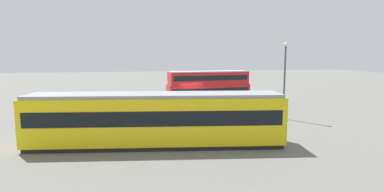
% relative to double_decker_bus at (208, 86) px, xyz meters
% --- Properties ---
extents(ground_plane, '(160.00, 160.00, 0.00)m').
position_rel_double_decker_bus_xyz_m(ground_plane, '(2.41, 2.06, -1.94)').
color(ground_plane, slate).
extents(double_decker_bus, '(10.17, 3.06, 3.78)m').
position_rel_double_decker_bus_xyz_m(double_decker_bus, '(0.00, 0.00, 0.00)').
color(double_decker_bus, red).
rests_on(double_decker_bus, ground).
extents(tram_yellow, '(15.85, 5.14, 3.29)m').
position_rel_double_decker_bus_xyz_m(tram_yellow, '(8.13, 17.12, -0.23)').
color(tram_yellow, yellow).
rests_on(tram_yellow, ground).
extents(pedestrian_near_railing, '(0.36, 0.35, 1.79)m').
position_rel_double_decker_bus_xyz_m(pedestrian_near_railing, '(5.87, 8.50, -0.90)').
color(pedestrian_near_railing, black).
rests_on(pedestrian_near_railing, ground).
extents(pedestrian_railing, '(6.96, 0.89, 1.08)m').
position_rel_double_decker_bus_xyz_m(pedestrian_railing, '(4.72, 8.04, -1.20)').
color(pedestrian_railing, gray).
rests_on(pedestrian_railing, ground).
extents(info_sign, '(0.94, 0.17, 2.29)m').
position_rel_double_decker_bus_xyz_m(info_sign, '(9.05, 7.41, -0.38)').
color(info_sign, slate).
rests_on(info_sign, ground).
extents(street_lamp, '(0.36, 0.36, 6.76)m').
position_rel_double_decker_bus_xyz_m(street_lamp, '(-3.75, 11.39, 2.02)').
color(street_lamp, '#4C4C51').
rests_on(street_lamp, ground).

